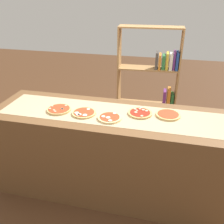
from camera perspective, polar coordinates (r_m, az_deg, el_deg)
ground_plane at (r=2.95m, az=0.00°, el=-17.10°), size 12.00×12.00×0.00m
counter at (r=2.64m, az=0.00°, el=-9.65°), size 2.42×0.72×0.95m
parchment_paper at (r=2.38m, az=0.00°, el=-0.41°), size 2.21×0.49×0.00m
pizza_mushroom_0 at (r=2.50m, az=-12.25°, el=0.61°), size 0.24×0.24×0.03m
pizza_mozzarella_1 at (r=2.40m, az=-6.57°, el=-0.18°), size 0.24×0.24×0.02m
pizza_mozzarella_2 at (r=2.29m, az=-0.57°, el=-1.30°), size 0.23×0.23×0.02m
pizza_mushroom_3 at (r=2.39m, az=6.55°, el=-0.22°), size 0.24×0.24×0.02m
pizza_plain_4 at (r=2.40m, az=12.93°, el=-0.62°), size 0.24×0.24×0.02m
bookshelf at (r=3.49m, az=9.81°, el=5.24°), size 0.83×0.26×1.62m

